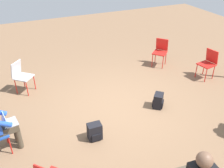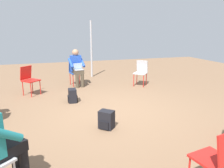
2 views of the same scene
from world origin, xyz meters
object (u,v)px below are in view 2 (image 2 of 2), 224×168
(chair_south, at_px, (75,71))
(person_with_laptop, at_px, (77,66))
(chair_southeast, at_px, (29,78))
(backpack_by_empty_chair, at_px, (72,96))
(chair_north, at_px, (219,158))
(chair_southwest, at_px, (141,71))
(backpack_near_laptop_user, at_px, (107,121))

(chair_south, height_order, person_with_laptop, person_with_laptop)
(chair_southeast, bearing_deg, person_with_laptop, 159.91)
(backpack_by_empty_chair, bearing_deg, chair_south, -100.93)
(chair_north, bearing_deg, chair_southwest, 64.67)
(chair_north, xyz_separation_m, person_with_laptop, (0.74, -5.58, 0.20))
(chair_north, distance_m, backpack_by_empty_chair, 4.06)
(chair_south, distance_m, backpack_by_empty_chair, 1.93)
(backpack_near_laptop_user, bearing_deg, chair_southwest, -125.44)
(chair_southeast, xyz_separation_m, chair_southwest, (-3.59, -0.04, 0.00))
(person_with_laptop, relative_size, backpack_by_empty_chair, 3.44)
(chair_north, xyz_separation_m, chair_southwest, (-1.36, -5.00, 0.00))
(chair_north, bearing_deg, backpack_by_empty_chair, 96.09)
(chair_north, height_order, chair_southwest, same)
(person_with_laptop, bearing_deg, chair_north, 87.84)
(chair_southwest, bearing_deg, person_with_laptop, 26.18)
(chair_southeast, distance_m, backpack_by_empty_chair, 1.57)
(chair_southwest, bearing_deg, chair_south, 22.28)
(chair_south, height_order, backpack_by_empty_chair, chair_south)
(chair_southeast, bearing_deg, backpack_by_empty_chair, 93.17)
(person_with_laptop, bearing_deg, chair_southwest, 154.68)
(chair_south, bearing_deg, chair_southeast, 18.69)
(chair_north, xyz_separation_m, backpack_near_laptop_user, (0.70, -2.10, -0.34))
(chair_south, bearing_deg, backpack_by_empty_chair, 69.33)
(person_with_laptop, bearing_deg, chair_southeast, 12.98)
(chair_south, relative_size, backpack_near_laptop_user, 2.36)
(chair_southeast, xyz_separation_m, chair_south, (-1.47, -0.79, 0.00))
(backpack_near_laptop_user, height_order, backpack_by_empty_chair, same)
(chair_southeast, xyz_separation_m, chair_north, (-2.24, 4.95, 0.00))
(chair_north, distance_m, chair_southwest, 5.18)
(chair_southwest, bearing_deg, backpack_by_empty_chair, 65.80)
(chair_southwest, relative_size, backpack_near_laptop_user, 2.36)
(backpack_near_laptop_user, bearing_deg, person_with_laptop, -89.38)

